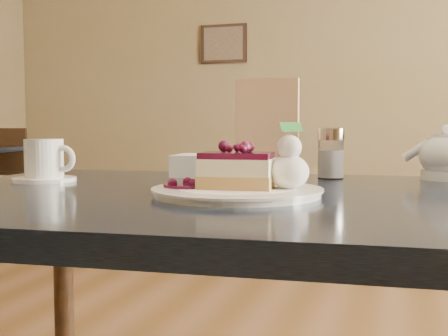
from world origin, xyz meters
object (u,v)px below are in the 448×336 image
(main_table, at_px, (243,237))
(dessert_plate, at_px, (237,192))
(cheesecake_slice, at_px, (237,171))
(coffee_set, at_px, (45,163))

(main_table, height_order, dessert_plate, dessert_plate)
(main_table, bearing_deg, dessert_plate, -90.00)
(dessert_plate, xyz_separation_m, cheesecake_slice, (-0.00, 0.00, 0.03))
(cheesecake_slice, bearing_deg, dessert_plate, -4.36)
(dessert_plate, bearing_deg, cheesecake_slice, 180.00)
(dessert_plate, bearing_deg, main_table, 94.36)
(main_table, xyz_separation_m, dessert_plate, (0.00, -0.05, 0.08))
(dessert_plate, distance_m, coffee_set, 0.45)
(main_table, relative_size, coffee_set, 9.03)
(main_table, height_order, coffee_set, coffee_set)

